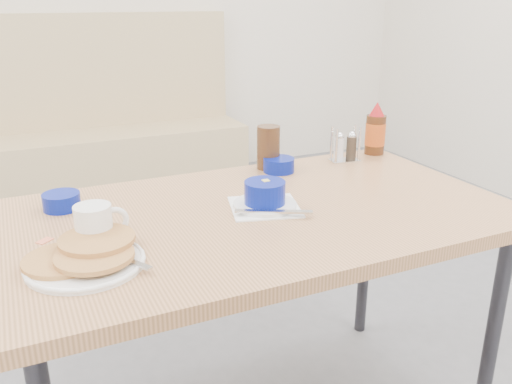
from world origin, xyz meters
name	(u,v)px	position (x,y,z in m)	size (l,w,h in m)	color
booth_bench	(106,143)	(0.00, 2.78, 0.35)	(1.90, 0.56, 1.22)	tan
dining_table	(259,230)	(0.00, 0.25, 0.70)	(1.40, 0.80, 0.76)	tan
pancake_plate	(85,257)	(-0.49, 0.11, 0.78)	(0.26, 0.26, 0.05)	white
coffee_mug	(96,225)	(-0.45, 0.21, 0.81)	(0.13, 0.09, 0.10)	white
grits_setting	(265,197)	(0.02, 0.26, 0.79)	(0.23, 0.25, 0.08)	white
creamer_bowl	(62,201)	(-0.50, 0.49, 0.78)	(0.10, 0.10, 0.05)	navy
butter_bowl	(279,165)	(0.21, 0.54, 0.78)	(0.11, 0.11, 0.05)	navy
amber_tumbler	(268,147)	(0.19, 0.59, 0.83)	(0.08, 0.08, 0.15)	#402614
condiment_caddy	(345,149)	(0.48, 0.55, 0.80)	(0.11, 0.08, 0.13)	silver
syrup_bottle	(375,132)	(0.64, 0.59, 0.84)	(0.07, 0.07, 0.20)	#47230F
sugar_wrapper	(45,241)	(-0.56, 0.28, 0.76)	(0.04, 0.02, 0.00)	#EE734F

